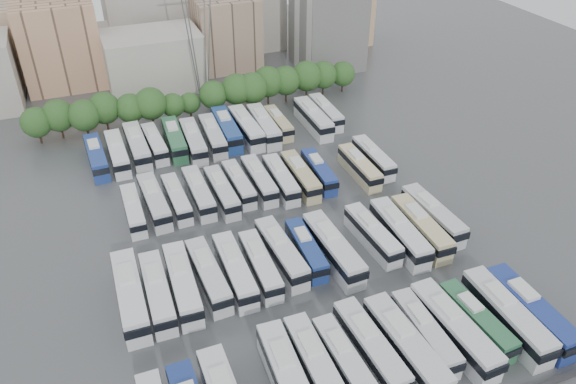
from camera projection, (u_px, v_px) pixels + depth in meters
name	position (u px, v px, depth m)	size (l,w,h in m)	color
ground	(280.00, 239.00, 78.83)	(220.00, 220.00, 0.00)	#424447
tree_line	(206.00, 94.00, 109.11)	(66.34, 7.83, 7.97)	black
city_buildings	(137.00, 36.00, 127.68)	(102.00, 35.00, 20.00)	#9E998E
apartment_tower	(329.00, 10.00, 126.75)	(14.00, 14.00, 26.00)	silver
electricity_pylon	(196.00, 9.00, 107.66)	(9.00, 6.91, 33.83)	slate
bus_r0_s4	(288.00, 378.00, 56.92)	(3.45, 13.28, 4.13)	silver
bus_r0_s5	(315.00, 366.00, 58.37)	(2.90, 12.48, 3.90)	silver
bus_r0_s6	(344.00, 361.00, 59.02)	(2.75, 11.45, 3.58)	silver
bus_r0_s7	(370.00, 347.00, 60.35)	(3.20, 12.69, 3.95)	silver
bus_r0_s8	(406.00, 347.00, 60.22)	(3.49, 13.73, 4.28)	silver
bus_r0_s9	(425.00, 333.00, 62.28)	(2.82, 11.62, 3.63)	silver
bus_r0_s10	(454.00, 329.00, 62.29)	(3.48, 13.64, 4.25)	silver
bus_r0_s11	(476.00, 320.00, 63.83)	(3.05, 11.44, 3.55)	#2D6943
bus_r0_s12	(506.00, 315.00, 63.99)	(3.10, 13.61, 4.26)	silver
bus_r0_s13	(530.00, 311.00, 64.61)	(2.92, 13.34, 4.18)	navy
bus_r1_s0	(130.00, 295.00, 66.70)	(3.21, 13.75, 4.30)	silver
bus_r1_s1	(157.00, 292.00, 67.40)	(3.00, 12.47, 3.89)	silver
bus_r1_s2	(183.00, 283.00, 68.53)	(3.28, 12.98, 4.04)	white
bus_r1_s3	(208.00, 275.00, 69.94)	(3.15, 12.33, 3.84)	silver
bus_r1_s4	(235.00, 270.00, 70.64)	(2.88, 12.49, 3.91)	silver
bus_r1_s5	(260.00, 265.00, 71.61)	(2.82, 11.72, 3.66)	silver
bus_r1_s6	(281.00, 253.00, 73.46)	(3.29, 12.70, 3.95)	silver
bus_r1_s7	(306.00, 249.00, 74.39)	(2.88, 11.07, 3.45)	navy
bus_r1_s8	(333.00, 249.00, 73.89)	(3.36, 13.54, 4.22)	silver
bus_r1_s10	(372.00, 234.00, 76.86)	(3.13, 11.86, 3.69)	silver
bus_r1_s11	(399.00, 233.00, 76.84)	(3.29, 13.20, 4.11)	silver
bus_r1_s12	(421.00, 227.00, 77.91)	(3.07, 12.80, 4.00)	beige
bus_r1_s13	(433.00, 215.00, 80.33)	(3.19, 12.74, 3.97)	silver
bus_r2_s1	(133.00, 210.00, 81.85)	(2.47, 10.88, 3.41)	silver
bus_r2_s2	(154.00, 201.00, 83.36)	(3.16, 12.36, 3.85)	silver
bus_r2_s3	(177.00, 198.00, 84.30)	(2.64, 10.99, 3.43)	silver
bus_r2_s4	(199.00, 193.00, 85.38)	(2.65, 11.86, 3.72)	silver
bus_r2_s5	(222.00, 192.00, 85.58)	(2.74, 11.72, 3.67)	silver
bus_r2_s6	(239.00, 184.00, 87.65)	(2.52, 11.05, 3.46)	silver
bus_r2_s7	(259.00, 180.00, 88.37)	(2.64, 11.73, 3.68)	silver
bus_r2_s8	(281.00, 179.00, 88.51)	(2.96, 11.86, 3.69)	silver
bus_r2_s9	(300.00, 176.00, 89.33)	(2.85, 12.06, 3.77)	#C1B585
bus_r2_s10	(319.00, 171.00, 90.75)	(2.97, 11.19, 3.48)	navy
bus_r2_s12	(359.00, 167.00, 91.71)	(2.56, 11.53, 3.61)	beige
bus_r2_s13	(373.00, 158.00, 94.23)	(2.65, 11.53, 3.61)	silver
bus_r3_s0	(97.00, 157.00, 94.20)	(3.09, 12.32, 3.84)	navy
bus_r3_s1	(117.00, 153.00, 95.19)	(2.86, 12.47, 3.90)	white
bus_r3_s2	(137.00, 146.00, 97.04)	(3.04, 13.24, 4.14)	silver
bus_r3_s3	(155.00, 143.00, 98.31)	(2.95, 11.55, 3.60)	silver
bus_r3_s4	(174.00, 139.00, 99.27)	(3.34, 12.77, 3.97)	#2D6943
bus_r3_s5	(193.00, 141.00, 98.62)	(3.43, 12.97, 4.03)	silver
bus_r3_s6	(213.00, 136.00, 100.30)	(3.37, 12.67, 3.94)	silver
bus_r3_s7	(227.00, 129.00, 102.22)	(3.50, 13.50, 4.20)	navy
bus_r3_s8	(246.00, 128.00, 102.68)	(3.05, 13.43, 4.21)	silver
bus_r3_s9	(264.00, 126.00, 103.25)	(3.44, 13.42, 4.18)	silver
bus_r3_s10	(278.00, 123.00, 105.15)	(2.46, 10.81, 3.38)	#C4B587
bus_r3_s12	(313.00, 118.00, 105.87)	(3.11, 13.39, 4.19)	silver
bus_r3_s13	(326.00, 112.00, 108.54)	(2.92, 12.05, 3.76)	silver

